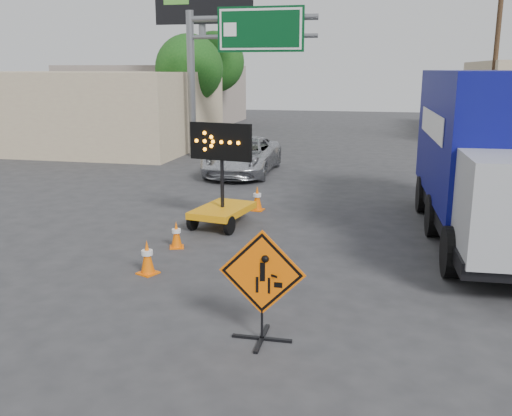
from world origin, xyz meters
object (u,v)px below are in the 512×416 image
(construction_sign, at_px, (262,283))
(box_truck, at_px, (490,165))
(arrow_board, at_px, (222,203))
(pickup_truck, at_px, (243,156))

(construction_sign, distance_m, box_truck, 7.93)
(arrow_board, xyz_separation_m, box_truck, (6.74, 0.29, 1.24))
(pickup_truck, bearing_deg, construction_sign, -76.07)
(pickup_truck, height_order, box_truck, box_truck)
(construction_sign, relative_size, box_truck, 0.21)
(construction_sign, height_order, box_truck, box_truck)
(box_truck, bearing_deg, pickup_truck, 134.52)
(construction_sign, relative_size, pickup_truck, 0.34)
(arrow_board, height_order, box_truck, box_truck)
(pickup_truck, relative_size, box_truck, 0.60)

